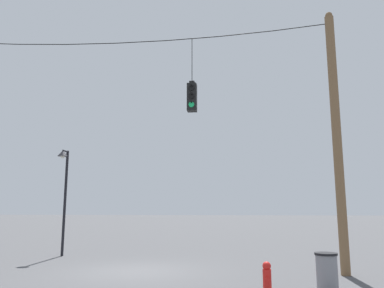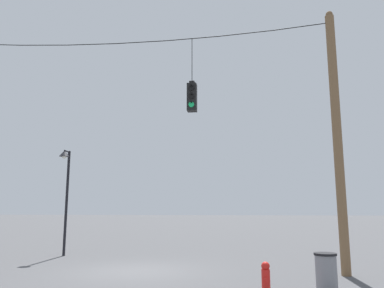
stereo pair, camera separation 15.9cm
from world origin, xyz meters
name	(u,v)px [view 2 (the right image)]	position (x,y,z in m)	size (l,w,h in m)	color
ground_plane	(136,271)	(0.00, 0.00, 0.00)	(200.00, 200.00, 0.00)	#4C4C4F
utility_pole_right	(337,136)	(6.87, 0.00, 4.51)	(0.31, 0.31, 9.05)	brown
span_wire	(141,39)	(0.00, 0.00, 8.40)	(13.75, 0.03, 0.36)	black
traffic_light_near_left_pole	(192,97)	(1.93, -0.01, 6.07)	(0.34, 0.46, 2.77)	black
street_lamp	(65,179)	(-4.35, 3.36, 3.44)	(0.45, 0.78, 4.76)	black
fire_hydrant	(266,277)	(4.19, -2.70, 0.38)	(0.22, 0.30, 0.75)	red
trash_bin	(326,271)	(5.79, -2.25, 0.48)	(0.59, 0.59, 0.94)	gray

